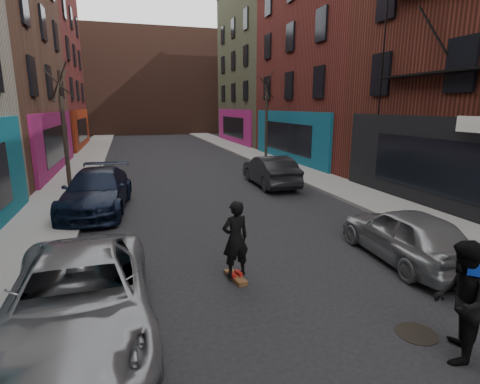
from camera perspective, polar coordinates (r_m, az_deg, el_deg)
sidewalk_left at (r=31.75m, az=-21.87°, el=5.20°), size 2.50×84.00×0.13m
sidewalk_right at (r=33.06m, az=0.34°, el=6.41°), size 2.50×84.00×0.13m
buildings_right at (r=24.60m, az=29.14°, el=21.14°), size 12.00×56.00×16.00m
building_far at (r=57.58m, az=-13.87°, el=15.77°), size 40.00×10.00×14.00m
tree_left_far at (r=19.60m, az=-25.40°, el=10.36°), size 2.00×2.00×6.50m
tree_right_far at (r=27.15m, az=4.06°, el=12.27°), size 2.00×2.00×6.80m
parked_left_far at (r=7.09m, az=-23.30°, el=-14.57°), size 2.50×5.18×1.42m
parked_left_end at (r=14.93m, az=-20.96°, el=0.17°), size 2.72×5.53×1.55m
parked_right_far at (r=10.40m, az=24.00°, el=-5.93°), size 1.90×4.18×1.39m
parked_right_end at (r=18.46m, az=4.63°, el=3.23°), size 1.71×4.57×1.49m
skateboard at (r=8.75m, az=-0.69°, el=-12.87°), size 0.37×0.83×0.10m
skateboarder at (r=8.39m, az=-0.71°, el=-7.16°), size 0.71×0.53×1.76m
pedestrian at (r=6.82m, az=30.58°, el=-14.11°), size 1.18×1.17×1.92m
manhole at (r=7.60m, az=25.29°, el=-18.91°), size 0.76×0.76×0.01m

